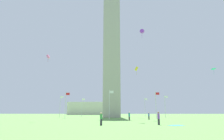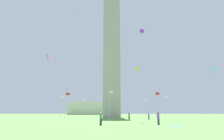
{
  "view_description": "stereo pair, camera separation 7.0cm",
  "coord_description": "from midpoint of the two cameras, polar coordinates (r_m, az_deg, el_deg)",
  "views": [
    {
      "loc": [
        2.63,
        -67.73,
        1.72
      ],
      "look_at": [
        0.0,
        0.0,
        15.76
      ],
      "focal_mm": 32.6,
      "sensor_mm": 36.0,
      "label": 1
    },
    {
      "loc": [
        2.7,
        -67.73,
        1.72
      ],
      "look_at": [
        0.0,
        0.0,
        15.76
      ],
      "focal_mm": 32.6,
      "sensor_mm": 36.0,
      "label": 2
    }
  ],
  "objects": [
    {
      "name": "flagpole_n",
      "position": [
        69.34,
        14.67,
        -9.53
      ],
      "size": [
        1.12,
        0.14,
        7.05
      ],
      "color": "silver",
      "rests_on": "ground"
    },
    {
      "name": "distant_building",
      "position": [
        133.74,
        -6.19,
        -10.68
      ],
      "size": [
        27.31,
        11.49,
        7.89
      ],
      "color": "beige",
      "rests_on": "ground"
    },
    {
      "name": "flagpole_se",
      "position": [
        81.35,
        -8.41,
        -10.04
      ],
      "size": [
        1.12,
        0.14,
        7.05
      ],
      "color": "silver",
      "rests_on": "ground"
    },
    {
      "name": "kite_yellow_box",
      "position": [
        64.89,
        6.83,
        0.35
      ],
      "size": [
        1.21,
        0.73,
        2.6
      ],
      "color": "yellow"
    },
    {
      "name": "ground_plane",
      "position": [
        67.81,
        -0.03,
        -13.16
      ],
      "size": [
        260.0,
        260.0,
        0.0
      ],
      "primitive_type": "plane",
      "color": "#609347"
    },
    {
      "name": "flagpole_ne",
      "position": [
        80.57,
        9.23,
        -10.0
      ],
      "size": [
        1.12,
        0.14,
        7.05
      ],
      "color": "silver",
      "rests_on": "ground"
    },
    {
      "name": "person_blue_shirt",
      "position": [
        48.72,
        10.26,
        -12.57
      ],
      "size": [
        0.32,
        0.32,
        1.67
      ],
      "rotation": [
        0.0,
        0.0,
        1.56
      ],
      "color": "#2D2D38",
      "rests_on": "ground"
    },
    {
      "name": "flagpole_sw",
      "position": [
        57.49,
        -12.9,
        -9.24
      ],
      "size": [
        1.12,
        0.14,
        7.05
      ],
      "color": "silver",
      "rests_on": "ground"
    },
    {
      "name": "flagpole_w",
      "position": [
        50.55,
        -0.73,
        -9.23
      ],
      "size": [
        1.12,
        0.14,
        7.05
      ],
      "color": "silver",
      "rests_on": "ground"
    },
    {
      "name": "kite_cyan_diamond",
      "position": [
        58.25,
        26.55,
        0.22
      ],
      "size": [
        1.26,
        1.24,
        1.6
      ],
      "color": "#33C6D1"
    },
    {
      "name": "kite_pink_box",
      "position": [
        44.77,
        -17.53,
        3.6
      ],
      "size": [
        0.8,
        0.55,
        1.54
      ],
      "color": "pink"
    },
    {
      "name": "picnic_blanket_near_first_person",
      "position": [
        28.71,
        17.44,
        -14.61
      ],
      "size": [
        2.15,
        1.9,
        0.01
      ],
      "primitive_type": "cube",
      "rotation": [
        0.0,
        0.0,
        0.32
      ],
      "color": "#33C6D1",
      "rests_on": "ground"
    },
    {
      "name": "flagpole_s",
      "position": [
        70.62,
        -14.34,
        -9.58
      ],
      "size": [
        1.12,
        0.14,
        7.05
      ],
      "color": "silver",
      "rests_on": "ground"
    },
    {
      "name": "person_green_shirt",
      "position": [
        27.72,
        -3.14,
        -13.5
      ],
      "size": [
        0.32,
        0.32,
        1.7
      ],
      "rotation": [
        0.0,
        0.0,
        1.04
      ],
      "color": "#2D2D38",
      "rests_on": "ground"
    },
    {
      "name": "flagpole_e",
      "position": [
        85.1,
        0.48,
        -10.23
      ],
      "size": [
        1.12,
        0.14,
        7.05
      ],
      "color": "silver",
      "rests_on": "ground"
    },
    {
      "name": "obelisk_monument",
      "position": [
        71.95,
        -0.03,
        7.9
      ],
      "size": [
        5.69,
        5.69,
        51.73
      ],
      "color": "#A8A399",
      "rests_on": "ground"
    },
    {
      "name": "kite_purple_delta",
      "position": [
        55.88,
        8.34,
        10.57
      ],
      "size": [
        1.56,
        1.86,
        2.58
      ],
      "color": "purple"
    },
    {
      "name": "person_purple_shirt",
      "position": [
        29.43,
        12.88,
        -13.06
      ],
      "size": [
        0.32,
        0.32,
        1.76
      ],
      "rotation": [
        0.0,
        0.0,
        1.26
      ],
      "color": "#2D2D38",
      "rests_on": "ground"
    },
    {
      "name": "flagpole_nw",
      "position": [
        56.37,
        12.22,
        -9.23
      ],
      "size": [
        1.12,
        0.14,
        7.05
      ],
      "color": "silver",
      "rests_on": "ground"
    },
    {
      "name": "person_teal_shirt",
      "position": [
        43.28,
        4.81,
        -12.77
      ],
      "size": [
        0.32,
        0.32,
        1.78
      ],
      "rotation": [
        0.0,
        0.0,
        2.3
      ],
      "color": "#2D2D38",
      "rests_on": "ground"
    }
  ]
}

